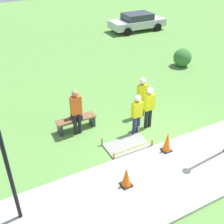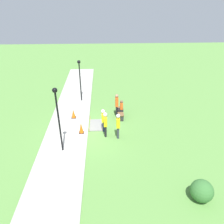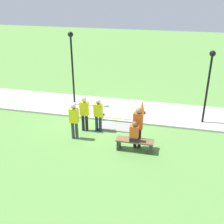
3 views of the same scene
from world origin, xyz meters
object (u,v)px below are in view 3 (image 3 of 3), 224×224
(worker_supervisor, at_px, (74,117))
(worker_trainee, at_px, (84,110))
(traffic_cone_near_patch, at_px, (142,107))
(traffic_cone_far_patch, at_px, (101,108))
(lamppost_far, at_px, (209,76))
(park_bench, at_px, (135,143))
(lamppost_near, at_px, (72,59))
(person_seated_on_bench, at_px, (134,133))
(bystander_in_orange_shirt, at_px, (138,125))
(worker_assistant, at_px, (98,112))

(worker_supervisor, relative_size, worker_trainee, 1.00)
(worker_trainee, bearing_deg, traffic_cone_near_patch, -135.11)
(traffic_cone_far_patch, distance_m, worker_supervisor, 2.56)
(lamppost_far, bearing_deg, traffic_cone_far_patch, 4.25)
(traffic_cone_near_patch, xyz_separation_m, worker_trainee, (2.38, 2.37, 0.62))
(park_bench, height_order, lamppost_near, lamppost_near)
(traffic_cone_far_patch, relative_size, park_bench, 0.50)
(worker_trainee, height_order, lamppost_near, lamppost_near)
(traffic_cone_far_patch, xyz_separation_m, worker_supervisor, (0.52, 2.44, 0.57))
(park_bench, bearing_deg, traffic_cone_near_patch, -87.10)
(worker_trainee, bearing_deg, person_seated_on_bench, 154.09)
(worker_supervisor, bearing_deg, worker_trainee, -104.49)
(bystander_in_orange_shirt, bearing_deg, worker_assistant, -27.50)
(person_seated_on_bench, bearing_deg, lamppost_far, -132.02)
(traffic_cone_near_patch, bearing_deg, park_bench, 92.90)
(worker_assistant, bearing_deg, person_seated_on_bench, 144.45)
(worker_supervisor, distance_m, worker_assistant, 1.26)
(park_bench, height_order, worker_supervisor, worker_supervisor)
(traffic_cone_far_patch, distance_m, worker_trainee, 1.76)
(worker_supervisor, relative_size, lamppost_near, 0.44)
(worker_supervisor, bearing_deg, lamppost_far, -153.53)
(traffic_cone_near_patch, relative_size, traffic_cone_far_patch, 0.89)
(person_seated_on_bench, bearing_deg, traffic_cone_near_patch, -87.61)
(park_bench, distance_m, worker_supervisor, 2.88)
(worker_supervisor, distance_m, lamppost_far, 6.48)
(worker_trainee, distance_m, lamppost_near, 3.44)
(park_bench, relative_size, lamppost_far, 0.43)
(park_bench, height_order, person_seated_on_bench, person_seated_on_bench)
(person_seated_on_bench, relative_size, worker_assistant, 0.54)
(traffic_cone_near_patch, bearing_deg, worker_assistant, 51.89)
(bystander_in_orange_shirt, relative_size, lamppost_near, 0.46)
(lamppost_near, relative_size, lamppost_far, 1.13)
(traffic_cone_near_patch, xyz_separation_m, traffic_cone_far_patch, (2.07, 0.74, 0.04))
(traffic_cone_near_patch, distance_m, person_seated_on_bench, 3.63)
(bystander_in_orange_shirt, height_order, lamppost_far, lamppost_far)
(worker_supervisor, xyz_separation_m, lamppost_near, (1.28, -3.43, 1.67))
(traffic_cone_near_patch, xyz_separation_m, park_bench, (-0.18, 3.55, -0.09))
(traffic_cone_near_patch, xyz_separation_m, lamppost_near, (3.87, -0.25, 2.29))
(worker_assistant, height_order, bystander_in_orange_shirt, bystander_in_orange_shirt)
(traffic_cone_near_patch, distance_m, lamppost_far, 3.69)
(traffic_cone_far_patch, relative_size, worker_supervisor, 0.44)
(park_bench, distance_m, person_seated_on_bench, 0.51)
(park_bench, bearing_deg, lamppost_near, -43.20)
(person_seated_on_bench, distance_m, bystander_in_orange_shirt, 0.40)
(park_bench, relative_size, bystander_in_orange_shirt, 0.83)
(lamppost_far, bearing_deg, person_seated_on_bench, 47.98)
(park_bench, relative_size, worker_trainee, 0.87)
(worker_supervisor, distance_m, bystander_in_orange_shirt, 2.83)
(traffic_cone_far_patch, relative_size, bystander_in_orange_shirt, 0.42)
(person_seated_on_bench, xyz_separation_m, worker_assistant, (1.91, -1.36, 0.12))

